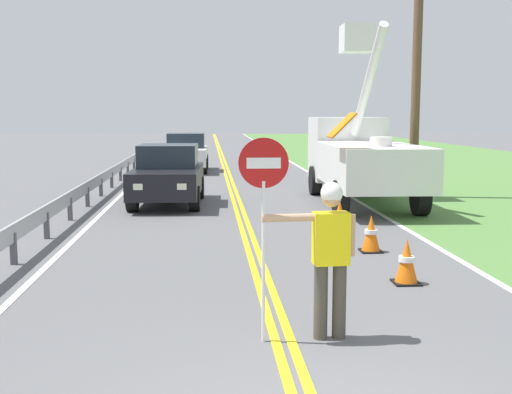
{
  "coord_description": "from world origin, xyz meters",
  "views": [
    {
      "loc": [
        -0.85,
        -4.43,
        2.6
      ],
      "look_at": [
        -0.04,
        6.11,
        1.2
      ],
      "focal_mm": 44.67,
      "sensor_mm": 36.0,
      "label": 1
    }
  ],
  "objects_px": {
    "flagger_worker": "(330,250)",
    "oncoming_sedan_second": "(186,153)",
    "utility_pole_near": "(417,47)",
    "traffic_cone_mid": "(371,234)",
    "utility_bucket_truck": "(360,154)",
    "traffic_cone_tail": "(340,216)",
    "traffic_cone_lead": "(407,262)",
    "oncoming_sedan_nearest": "(168,175)",
    "stop_sign_paddle": "(264,194)"
  },
  "relations": [
    {
      "from": "flagger_worker",
      "to": "oncoming_sedan_second",
      "type": "height_order",
      "value": "flagger_worker"
    },
    {
      "from": "oncoming_sedan_second",
      "to": "utility_pole_near",
      "type": "xyz_separation_m",
      "value": [
        7.33,
        -9.28,
        3.76
      ]
    },
    {
      "from": "utility_pole_near",
      "to": "traffic_cone_mid",
      "type": "bearing_deg",
      "value": -113.32
    },
    {
      "from": "utility_bucket_truck",
      "to": "traffic_cone_mid",
      "type": "xyz_separation_m",
      "value": [
        -1.37,
        -6.7,
        -1.07
      ]
    },
    {
      "from": "traffic_cone_tail",
      "to": "traffic_cone_lead",
      "type": "bearing_deg",
      "value": -88.34
    },
    {
      "from": "oncoming_sedan_second",
      "to": "oncoming_sedan_nearest",
      "type": "bearing_deg",
      "value": -90.99
    },
    {
      "from": "traffic_cone_lead",
      "to": "oncoming_sedan_nearest",
      "type": "bearing_deg",
      "value": 115.04
    },
    {
      "from": "flagger_worker",
      "to": "traffic_cone_tail",
      "type": "height_order",
      "value": "flagger_worker"
    },
    {
      "from": "flagger_worker",
      "to": "utility_pole_near",
      "type": "bearing_deg",
      "value": 67.8
    },
    {
      "from": "oncoming_sedan_second",
      "to": "traffic_cone_mid",
      "type": "distance_m",
      "value": 17.46
    },
    {
      "from": "utility_pole_near",
      "to": "stop_sign_paddle",
      "type": "bearing_deg",
      "value": -115.11
    },
    {
      "from": "flagger_worker",
      "to": "traffic_cone_lead",
      "type": "distance_m",
      "value": 2.89
    },
    {
      "from": "traffic_cone_mid",
      "to": "oncoming_sedan_second",
      "type": "bearing_deg",
      "value": 103.26
    },
    {
      "from": "stop_sign_paddle",
      "to": "traffic_cone_tail",
      "type": "relative_size",
      "value": 3.33
    },
    {
      "from": "utility_bucket_truck",
      "to": "flagger_worker",
      "type": "bearing_deg",
      "value": -105.16
    },
    {
      "from": "traffic_cone_tail",
      "to": "stop_sign_paddle",
      "type": "bearing_deg",
      "value": -108.81
    },
    {
      "from": "stop_sign_paddle",
      "to": "traffic_cone_lead",
      "type": "height_order",
      "value": "stop_sign_paddle"
    },
    {
      "from": "oncoming_sedan_nearest",
      "to": "traffic_cone_tail",
      "type": "distance_m",
      "value": 6.07
    },
    {
      "from": "flagger_worker",
      "to": "oncoming_sedan_nearest",
      "type": "xyz_separation_m",
      "value": [
        -2.51,
        11.15,
        -0.21
      ]
    },
    {
      "from": "utility_bucket_truck",
      "to": "traffic_cone_tail",
      "type": "bearing_deg",
      "value": -108.43
    },
    {
      "from": "utility_bucket_truck",
      "to": "oncoming_sedan_nearest",
      "type": "bearing_deg",
      "value": -179.22
    },
    {
      "from": "oncoming_sedan_nearest",
      "to": "utility_pole_near",
      "type": "height_order",
      "value": "utility_pole_near"
    },
    {
      "from": "flagger_worker",
      "to": "utility_pole_near",
      "type": "xyz_separation_m",
      "value": [
        4.99,
        12.24,
        3.55
      ]
    },
    {
      "from": "oncoming_sedan_nearest",
      "to": "traffic_cone_lead",
      "type": "relative_size",
      "value": 5.95
    },
    {
      "from": "flagger_worker",
      "to": "oncoming_sedan_second",
      "type": "relative_size",
      "value": 0.44
    },
    {
      "from": "utility_pole_near",
      "to": "traffic_cone_mid",
      "type": "distance_m",
      "value": 9.42
    },
    {
      "from": "oncoming_sedan_second",
      "to": "traffic_cone_mid",
      "type": "xyz_separation_m",
      "value": [
        4.0,
        -16.99,
        -0.5
      ]
    },
    {
      "from": "utility_bucket_truck",
      "to": "traffic_cone_mid",
      "type": "relative_size",
      "value": 9.79
    },
    {
      "from": "oncoming_sedan_nearest",
      "to": "traffic_cone_tail",
      "type": "xyz_separation_m",
      "value": [
        4.02,
        -4.51,
        -0.5
      ]
    },
    {
      "from": "stop_sign_paddle",
      "to": "traffic_cone_mid",
      "type": "bearing_deg",
      "value": 61.98
    },
    {
      "from": "stop_sign_paddle",
      "to": "oncoming_sedan_nearest",
      "type": "relative_size",
      "value": 0.56
    },
    {
      "from": "flagger_worker",
      "to": "stop_sign_paddle",
      "type": "distance_m",
      "value": 1.02
    },
    {
      "from": "stop_sign_paddle",
      "to": "oncoming_sedan_nearest",
      "type": "height_order",
      "value": "stop_sign_paddle"
    },
    {
      "from": "utility_bucket_truck",
      "to": "traffic_cone_mid",
      "type": "height_order",
      "value": "utility_bucket_truck"
    },
    {
      "from": "traffic_cone_tail",
      "to": "oncoming_sedan_nearest",
      "type": "bearing_deg",
      "value": 131.71
    },
    {
      "from": "utility_bucket_truck",
      "to": "traffic_cone_lead",
      "type": "xyz_separation_m",
      "value": [
        -1.4,
        -8.96,
        -1.07
      ]
    },
    {
      "from": "stop_sign_paddle",
      "to": "traffic_cone_lead",
      "type": "bearing_deg",
      "value": 43.99
    },
    {
      "from": "stop_sign_paddle",
      "to": "utility_pole_near",
      "type": "xyz_separation_m",
      "value": [
        5.76,
        12.29,
        2.89
      ]
    },
    {
      "from": "traffic_cone_tail",
      "to": "utility_pole_near",
      "type": "bearing_deg",
      "value": 58.13
    },
    {
      "from": "utility_pole_near",
      "to": "traffic_cone_tail",
      "type": "distance_m",
      "value": 7.85
    },
    {
      "from": "flagger_worker",
      "to": "traffic_cone_tail",
      "type": "distance_m",
      "value": 6.84
    },
    {
      "from": "stop_sign_paddle",
      "to": "traffic_cone_mid",
      "type": "relative_size",
      "value": 3.33
    },
    {
      "from": "stop_sign_paddle",
      "to": "traffic_cone_tail",
      "type": "bearing_deg",
      "value": 71.19
    },
    {
      "from": "traffic_cone_mid",
      "to": "utility_pole_near",
      "type": "bearing_deg",
      "value": 66.68
    },
    {
      "from": "utility_bucket_truck",
      "to": "traffic_cone_lead",
      "type": "bearing_deg",
      "value": -98.9
    },
    {
      "from": "flagger_worker",
      "to": "utility_bucket_truck",
      "type": "height_order",
      "value": "utility_bucket_truck"
    },
    {
      "from": "flagger_worker",
      "to": "traffic_cone_tail",
      "type": "bearing_deg",
      "value": 77.17
    },
    {
      "from": "stop_sign_paddle",
      "to": "oncoming_sedan_second",
      "type": "xyz_separation_m",
      "value": [
        -1.57,
        21.57,
        -0.88
      ]
    },
    {
      "from": "traffic_cone_mid",
      "to": "traffic_cone_tail",
      "type": "relative_size",
      "value": 1.0
    },
    {
      "from": "oncoming_sedan_second",
      "to": "traffic_cone_lead",
      "type": "xyz_separation_m",
      "value": [
        3.97,
        -19.25,
        -0.5
      ]
    }
  ]
}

